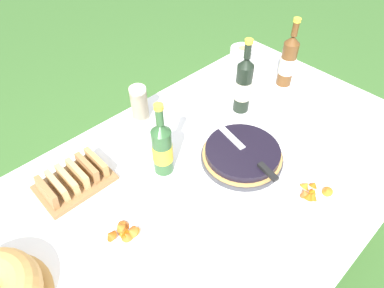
{
  "coord_description": "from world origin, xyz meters",
  "views": [
    {
      "loc": [
        -0.59,
        -0.54,
        1.77
      ],
      "look_at": [
        0.05,
        0.13,
        0.84
      ],
      "focal_mm": 32.0,
      "sensor_mm": 36.0,
      "label": 1
    }
  ],
  "objects_px": {
    "cider_bottle_green": "(162,148)",
    "bread_board": "(74,179)",
    "cider_bottle_amber": "(288,61)",
    "snack_plate_left": "(127,234)",
    "juice_bottle_red": "(243,85)",
    "cup_stack": "(139,104)",
    "snack_plate_near": "(312,197)",
    "paper_towel_roll": "(241,72)",
    "berry_tart": "(242,154)",
    "serving_knife": "(248,153)"
  },
  "relations": [
    {
      "from": "cider_bottle_green",
      "to": "bread_board",
      "type": "height_order",
      "value": "cider_bottle_green"
    },
    {
      "from": "cider_bottle_amber",
      "to": "snack_plate_left",
      "type": "bearing_deg",
      "value": -171.74
    },
    {
      "from": "juice_bottle_red",
      "to": "cider_bottle_green",
      "type": "bearing_deg",
      "value": -176.0
    },
    {
      "from": "snack_plate_left",
      "to": "bread_board",
      "type": "xyz_separation_m",
      "value": [
        -0.01,
        0.3,
        0.01
      ]
    },
    {
      "from": "cup_stack",
      "to": "bread_board",
      "type": "xyz_separation_m",
      "value": [
        -0.4,
        -0.13,
        -0.05
      ]
    },
    {
      "from": "cup_stack",
      "to": "bread_board",
      "type": "height_order",
      "value": "cup_stack"
    },
    {
      "from": "juice_bottle_red",
      "to": "bread_board",
      "type": "distance_m",
      "value": 0.79
    },
    {
      "from": "snack_plate_near",
      "to": "snack_plate_left",
      "type": "height_order",
      "value": "snack_plate_left"
    },
    {
      "from": "bread_board",
      "to": "cider_bottle_amber",
      "type": "bearing_deg",
      "value": -7.93
    },
    {
      "from": "juice_bottle_red",
      "to": "paper_towel_roll",
      "type": "xyz_separation_m",
      "value": [
        0.09,
        0.09,
        -0.01
      ]
    },
    {
      "from": "cider_bottle_amber",
      "to": "snack_plate_left",
      "type": "relative_size",
      "value": 1.54
    },
    {
      "from": "cup_stack",
      "to": "snack_plate_left",
      "type": "xyz_separation_m",
      "value": [
        -0.39,
        -0.43,
        -0.07
      ]
    },
    {
      "from": "juice_bottle_red",
      "to": "berry_tart",
      "type": "bearing_deg",
      "value": -138.7
    },
    {
      "from": "cider_bottle_amber",
      "to": "paper_towel_roll",
      "type": "distance_m",
      "value": 0.24
    },
    {
      "from": "snack_plate_left",
      "to": "cup_stack",
      "type": "bearing_deg",
      "value": 47.76
    },
    {
      "from": "berry_tart",
      "to": "cider_bottle_amber",
      "type": "distance_m",
      "value": 0.58
    },
    {
      "from": "cup_stack",
      "to": "cider_bottle_amber",
      "type": "distance_m",
      "value": 0.73
    },
    {
      "from": "cider_bottle_green",
      "to": "paper_towel_roll",
      "type": "height_order",
      "value": "cider_bottle_green"
    },
    {
      "from": "cider_bottle_amber",
      "to": "snack_plate_near",
      "type": "distance_m",
      "value": 0.71
    },
    {
      "from": "serving_knife",
      "to": "snack_plate_near",
      "type": "relative_size",
      "value": 1.77
    },
    {
      "from": "cider_bottle_amber",
      "to": "bread_board",
      "type": "relative_size",
      "value": 1.29
    },
    {
      "from": "snack_plate_near",
      "to": "juice_bottle_red",
      "type": "bearing_deg",
      "value": 68.13
    },
    {
      "from": "cider_bottle_green",
      "to": "cider_bottle_amber",
      "type": "distance_m",
      "value": 0.79
    },
    {
      "from": "cider_bottle_green",
      "to": "paper_towel_roll",
      "type": "distance_m",
      "value": 0.58
    },
    {
      "from": "cup_stack",
      "to": "snack_plate_near",
      "type": "distance_m",
      "value": 0.78
    },
    {
      "from": "cup_stack",
      "to": "cider_bottle_green",
      "type": "height_order",
      "value": "cider_bottle_green"
    },
    {
      "from": "serving_knife",
      "to": "cider_bottle_green",
      "type": "relative_size",
      "value": 1.2
    },
    {
      "from": "serving_knife",
      "to": "juice_bottle_red",
      "type": "xyz_separation_m",
      "value": [
        0.24,
        0.23,
        0.07
      ]
    },
    {
      "from": "serving_knife",
      "to": "cup_stack",
      "type": "xyz_separation_m",
      "value": [
        -0.13,
        0.5,
        0.02
      ]
    },
    {
      "from": "cider_bottle_amber",
      "to": "snack_plate_left",
      "type": "distance_m",
      "value": 1.08
    },
    {
      "from": "serving_knife",
      "to": "snack_plate_left",
      "type": "height_order",
      "value": "serving_knife"
    },
    {
      "from": "cider_bottle_amber",
      "to": "bread_board",
      "type": "height_order",
      "value": "cider_bottle_amber"
    },
    {
      "from": "berry_tart",
      "to": "paper_towel_roll",
      "type": "height_order",
      "value": "paper_towel_roll"
    },
    {
      "from": "juice_bottle_red",
      "to": "bread_board",
      "type": "xyz_separation_m",
      "value": [
        -0.77,
        0.13,
        -0.1
      ]
    },
    {
      "from": "cup_stack",
      "to": "juice_bottle_red",
      "type": "height_order",
      "value": "juice_bottle_red"
    },
    {
      "from": "cider_bottle_amber",
      "to": "snack_plate_left",
      "type": "height_order",
      "value": "cider_bottle_amber"
    },
    {
      "from": "juice_bottle_red",
      "to": "paper_towel_roll",
      "type": "distance_m",
      "value": 0.12
    },
    {
      "from": "berry_tart",
      "to": "paper_towel_roll",
      "type": "bearing_deg",
      "value": 42.46
    },
    {
      "from": "juice_bottle_red",
      "to": "paper_towel_roll",
      "type": "relative_size",
      "value": 1.44
    },
    {
      "from": "cup_stack",
      "to": "cider_bottle_green",
      "type": "xyz_separation_m",
      "value": [
        -0.12,
        -0.3,
        0.03
      ]
    },
    {
      "from": "snack_plate_left",
      "to": "bread_board",
      "type": "relative_size",
      "value": 0.84
    },
    {
      "from": "cider_bottle_amber",
      "to": "juice_bottle_red",
      "type": "height_order",
      "value": "juice_bottle_red"
    },
    {
      "from": "berry_tart",
      "to": "cup_stack",
      "type": "relative_size",
      "value": 1.96
    },
    {
      "from": "cider_bottle_green",
      "to": "juice_bottle_red",
      "type": "height_order",
      "value": "juice_bottle_red"
    },
    {
      "from": "berry_tart",
      "to": "juice_bottle_red",
      "type": "bearing_deg",
      "value": 41.3
    },
    {
      "from": "cider_bottle_green",
      "to": "juice_bottle_red",
      "type": "distance_m",
      "value": 0.49
    },
    {
      "from": "snack_plate_near",
      "to": "snack_plate_left",
      "type": "relative_size",
      "value": 0.96
    },
    {
      "from": "bread_board",
      "to": "berry_tart",
      "type": "bearing_deg",
      "value": -32.5
    },
    {
      "from": "berry_tart",
      "to": "cider_bottle_amber",
      "type": "xyz_separation_m",
      "value": [
        0.54,
        0.19,
        0.1
      ]
    },
    {
      "from": "serving_knife",
      "to": "cider_bottle_amber",
      "type": "bearing_deg",
      "value": -56.79
    }
  ]
}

